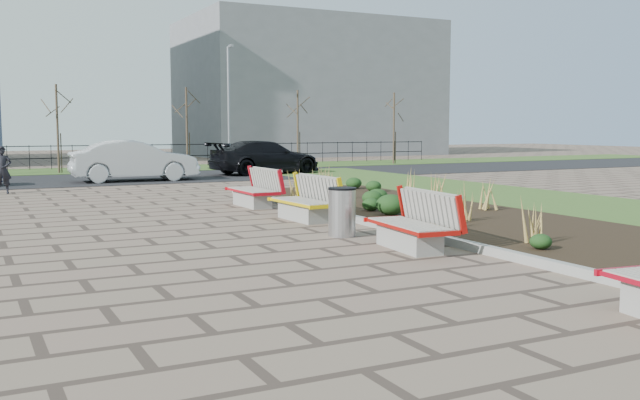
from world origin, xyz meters
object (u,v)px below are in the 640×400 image
bench_b (409,221)px  litter_bin (342,212)px  pedestrian (2,170)px  lamp_east (229,108)px  bench_c (303,199)px  car_silver (134,161)px  car_black (265,157)px  bench_d (252,188)px

bench_b → litter_bin: (-0.32, 1.87, -0.03)m
pedestrian → lamp_east: size_ratio=0.25×
bench_c → litter_bin: 2.49m
car_silver → car_black: (6.15, 1.52, -0.05)m
car_silver → bench_c: bearing=-174.4°
bench_c → car_silver: bearing=90.9°
bench_c → lamp_east: (5.00, 19.14, 2.54)m
litter_bin → pedestrian: pedestrian is taller
litter_bin → lamp_east: 22.40m
litter_bin → pedestrian: 13.77m
bench_d → litter_bin: size_ratio=2.23×
bench_b → lamp_east: size_ratio=0.35×
bench_b → car_silver: car_silver is taller
pedestrian → bench_d: bearing=-44.8°
car_silver → litter_bin: bearing=-176.2°
lamp_east → pedestrian: bearing=-140.2°
pedestrian → car_silver: car_silver is taller
pedestrian → car_black: 12.05m
bench_c → bench_d: bearing=87.0°
car_black → bench_b: bearing=157.4°
bench_d → litter_bin: bench_d is taller
bench_b → bench_c: same height
bench_c → car_black: (5.24, 14.99, 0.26)m
bench_d → pedestrian: (-5.80, 6.96, 0.26)m
bench_c → car_black: bearing=67.7°
pedestrian → car_black: bearing=29.1°
bench_b → lamp_east: bearing=83.4°
bench_b → pedestrian: 15.62m
bench_c → litter_bin: bearing=-100.3°
car_silver → lamp_east: size_ratio=0.81×
bench_b → car_silver: (-0.91, 17.82, 0.32)m
bench_c → lamp_east: bearing=72.3°
bench_d → car_black: (5.24, 11.80, 0.26)m
litter_bin → lamp_east: lamp_east is taller
bench_d → lamp_east: (5.00, 15.95, 2.54)m
bench_b → pedestrian: size_ratio=1.38×
car_black → lamp_east: bearing=-4.2°
bench_b → litter_bin: bench_b is taller
bench_d → lamp_east: lamp_east is taller
bench_b → car_silver: bearing=98.3°
bench_d → litter_bin: (-0.32, -5.66, -0.03)m
bench_d → car_silver: size_ratio=0.43×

